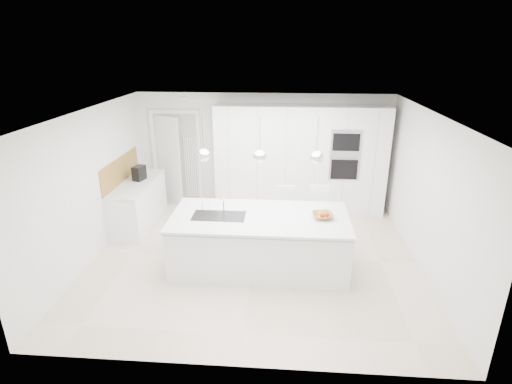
# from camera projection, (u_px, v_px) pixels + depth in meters

# --- Properties ---
(floor) EXTENTS (5.50, 5.50, 0.00)m
(floor) POSITION_uv_depth(u_px,v_px,m) (255.00, 257.00, 6.92)
(floor) COLOR beige
(floor) RESTS_ON ground
(wall_back) EXTENTS (5.50, 0.00, 5.50)m
(wall_back) POSITION_uv_depth(u_px,v_px,m) (263.00, 151.00, 8.82)
(wall_back) COLOR white
(wall_back) RESTS_ON ground
(wall_left) EXTENTS (0.00, 5.00, 5.00)m
(wall_left) POSITION_uv_depth(u_px,v_px,m) (91.00, 186.00, 6.68)
(wall_left) COLOR white
(wall_left) RESTS_ON ground
(ceiling) EXTENTS (5.50, 5.50, 0.00)m
(ceiling) POSITION_uv_depth(u_px,v_px,m) (255.00, 113.00, 6.04)
(ceiling) COLOR white
(ceiling) RESTS_ON wall_back
(tall_cabinets) EXTENTS (3.60, 0.60, 2.30)m
(tall_cabinets) POSITION_uv_depth(u_px,v_px,m) (300.00, 160.00, 8.52)
(tall_cabinets) COLOR white
(tall_cabinets) RESTS_ON floor
(oven_stack) EXTENTS (0.62, 0.04, 1.05)m
(oven_stack) POSITION_uv_depth(u_px,v_px,m) (345.00, 155.00, 8.09)
(oven_stack) COLOR #A5A5A8
(oven_stack) RESTS_ON tall_cabinets
(doorway_frame) EXTENTS (1.11, 0.08, 2.13)m
(doorway_frame) POSITION_uv_depth(u_px,v_px,m) (177.00, 159.00, 9.01)
(doorway_frame) COLOR white
(doorway_frame) RESTS_ON floor
(hallway_door) EXTENTS (0.76, 0.38, 2.00)m
(hallway_door) POSITION_uv_depth(u_px,v_px,m) (166.00, 160.00, 8.98)
(hallway_door) COLOR white
(hallway_door) RESTS_ON floor
(radiator) EXTENTS (0.32, 0.04, 1.40)m
(radiator) POSITION_uv_depth(u_px,v_px,m) (191.00, 167.00, 9.04)
(radiator) COLOR white
(radiator) RESTS_ON floor
(left_base_cabinets) EXTENTS (0.60, 1.80, 0.86)m
(left_base_cabinets) POSITION_uv_depth(u_px,v_px,m) (139.00, 204.00, 8.06)
(left_base_cabinets) COLOR white
(left_base_cabinets) RESTS_ON floor
(left_worktop) EXTENTS (0.62, 1.82, 0.04)m
(left_worktop) POSITION_uv_depth(u_px,v_px,m) (136.00, 183.00, 7.91)
(left_worktop) COLOR white
(left_worktop) RESTS_ON left_base_cabinets
(oak_backsplash) EXTENTS (0.02, 1.80, 0.50)m
(oak_backsplash) POSITION_uv_depth(u_px,v_px,m) (121.00, 170.00, 7.83)
(oak_backsplash) COLOR #A17C3A
(oak_backsplash) RESTS_ON wall_left
(island_base) EXTENTS (2.80, 1.20, 0.86)m
(island_base) POSITION_uv_depth(u_px,v_px,m) (259.00, 244.00, 6.49)
(island_base) COLOR white
(island_base) RESTS_ON floor
(island_worktop) EXTENTS (2.84, 1.40, 0.04)m
(island_worktop) POSITION_uv_depth(u_px,v_px,m) (260.00, 217.00, 6.37)
(island_worktop) COLOR white
(island_worktop) RESTS_ON island_base
(island_sink) EXTENTS (0.84, 0.44, 0.18)m
(island_sink) POSITION_uv_depth(u_px,v_px,m) (219.00, 221.00, 6.39)
(island_sink) COLOR #3F3F42
(island_sink) RESTS_ON island_worktop
(island_tap) EXTENTS (0.02, 0.02, 0.30)m
(island_tap) POSITION_uv_depth(u_px,v_px,m) (224.00, 203.00, 6.50)
(island_tap) COLOR white
(island_tap) RESTS_ON island_worktop
(pendant_left) EXTENTS (0.20, 0.20, 0.20)m
(pendant_left) POSITION_uv_depth(u_px,v_px,m) (204.00, 155.00, 6.03)
(pendant_left) COLOR white
(pendant_left) RESTS_ON ceiling
(pendant_mid) EXTENTS (0.20, 0.20, 0.20)m
(pendant_mid) POSITION_uv_depth(u_px,v_px,m) (260.00, 156.00, 5.97)
(pendant_mid) COLOR white
(pendant_mid) RESTS_ON ceiling
(pendant_right) EXTENTS (0.20, 0.20, 0.20)m
(pendant_right) POSITION_uv_depth(u_px,v_px,m) (317.00, 157.00, 5.91)
(pendant_right) COLOR white
(pendant_right) RESTS_ON ceiling
(fruit_bowl) EXTENTS (0.37, 0.37, 0.08)m
(fruit_bowl) POSITION_uv_depth(u_px,v_px,m) (323.00, 216.00, 6.28)
(fruit_bowl) COLOR #A17C3A
(fruit_bowl) RESTS_ON island_worktop
(espresso_machine) EXTENTS (0.24, 0.30, 0.29)m
(espresso_machine) POSITION_uv_depth(u_px,v_px,m) (139.00, 173.00, 7.99)
(espresso_machine) COLOR black
(espresso_machine) RESTS_ON left_worktop
(bar_stool_left) EXTENTS (0.37, 0.50, 1.05)m
(bar_stool_left) POSITION_uv_depth(u_px,v_px,m) (285.00, 216.00, 7.28)
(bar_stool_left) COLOR white
(bar_stool_left) RESTS_ON floor
(bar_stool_right) EXTENTS (0.41, 0.54, 1.09)m
(bar_stool_right) POSITION_uv_depth(u_px,v_px,m) (319.00, 217.00, 7.21)
(bar_stool_right) COLOR white
(bar_stool_right) RESTS_ON floor
(apple_a) EXTENTS (0.08, 0.08, 0.08)m
(apple_a) POSITION_uv_depth(u_px,v_px,m) (322.00, 215.00, 6.22)
(apple_a) COLOR #AE2E1D
(apple_a) RESTS_ON fruit_bowl
(apple_b) EXTENTS (0.08, 0.08, 0.08)m
(apple_b) POSITION_uv_depth(u_px,v_px,m) (327.00, 215.00, 6.25)
(apple_b) COLOR #AE2E1D
(apple_b) RESTS_ON fruit_bowl
(banana_bunch) EXTENTS (0.23, 0.17, 0.20)m
(banana_bunch) POSITION_uv_depth(u_px,v_px,m) (324.00, 212.00, 6.22)
(banana_bunch) COLOR yellow
(banana_bunch) RESTS_ON fruit_bowl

